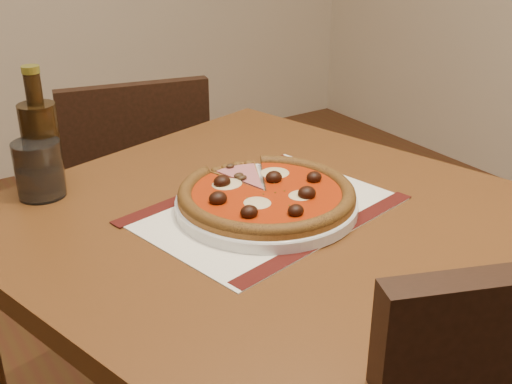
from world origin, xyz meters
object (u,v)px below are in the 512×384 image
at_px(table, 262,266).
at_px(bottle, 41,141).
at_px(pizza, 267,193).
at_px(water_glass, 39,169).
at_px(chair_far, 136,195).
at_px(plate, 267,204).

xyz_separation_m(table, bottle, (-0.26, 0.30, 0.19)).
height_order(pizza, water_glass, water_glass).
height_order(table, bottle, bottle).
xyz_separation_m(table, chair_far, (0.09, 0.76, -0.19)).
distance_m(chair_far, water_glass, 0.71).
relative_size(table, water_glass, 9.92).
bearing_deg(water_glass, plate, -41.92).
height_order(plate, bottle, bottle).
bearing_deg(chair_far, plate, 97.29).
xyz_separation_m(table, pizza, (0.01, 0.00, 0.13)).
relative_size(water_glass, bottle, 0.45).
bearing_deg(chair_far, water_glass, 66.55).
relative_size(plate, water_glass, 3.06).
bearing_deg(pizza, bottle, 132.22).
relative_size(table, pizza, 3.35).
bearing_deg(water_glass, table, -43.47).
xyz_separation_m(chair_far, pizza, (-0.08, -0.76, 0.32)).
distance_m(table, pizza, 0.13).
distance_m(pizza, bottle, 0.41).
bearing_deg(bottle, water_glass, -117.88).
height_order(water_glass, bottle, bottle).
bearing_deg(pizza, water_glass, 138.04).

